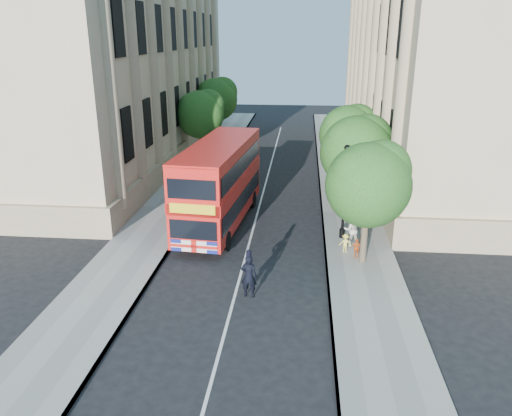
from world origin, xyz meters
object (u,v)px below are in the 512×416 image
(double_decker_bus, at_px, (220,182))
(woman_pedestrian, at_px, (352,229))
(lamp_post, at_px, (344,196))
(box_van, at_px, (223,170))
(police_constable, at_px, (249,276))

(double_decker_bus, bearing_deg, woman_pedestrian, -14.15)
(lamp_post, xyz_separation_m, woman_pedestrian, (0.40, -1.02, -1.51))
(lamp_post, xyz_separation_m, box_van, (-7.89, 8.53, -1.05))
(double_decker_bus, xyz_separation_m, woman_pedestrian, (7.37, -2.60, -1.63))
(double_decker_bus, height_order, woman_pedestrian, double_decker_bus)
(lamp_post, bearing_deg, box_van, 132.76)
(double_decker_bus, height_order, box_van, double_decker_bus)
(lamp_post, xyz_separation_m, police_constable, (-4.39, -6.73, -1.55))
(box_van, relative_size, woman_pedestrian, 3.04)
(lamp_post, distance_m, box_van, 11.67)
(police_constable, bearing_deg, lamp_post, -116.18)
(woman_pedestrian, bearing_deg, box_van, -58.39)
(double_decker_bus, relative_size, box_van, 1.96)
(double_decker_bus, height_order, police_constable, double_decker_bus)
(double_decker_bus, bearing_deg, lamp_post, -7.48)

